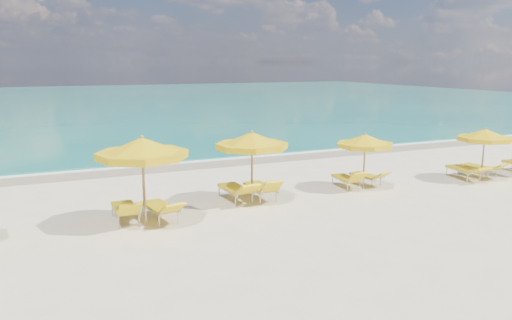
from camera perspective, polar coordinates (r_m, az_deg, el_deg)
name	(u,v)px	position (r m, az deg, el deg)	size (l,w,h in m)	color
ground_plane	(274,204)	(16.52, 2.11, -5.01)	(120.00, 120.00, 0.00)	beige
ocean	(99,101)	(62.82, -17.52, 6.42)	(120.00, 80.00, 0.30)	#136E5D
wet_sand_band	(205,163)	(23.21, -5.90, -0.34)	(120.00, 2.60, 0.01)	tan
foam_line	(199,160)	(23.96, -6.49, 0.01)	(120.00, 1.20, 0.03)	white
whitecap_near	(57,142)	(31.61, -21.84, 1.97)	(14.00, 0.36, 0.05)	white
whitecap_far	(235,119)	(41.34, -2.47, 4.74)	(18.00, 0.30, 0.05)	white
umbrella_2	(142,149)	(14.19, -12.89, 1.24)	(2.90, 2.90, 2.61)	#9D7C4E
umbrella_3	(252,141)	(16.22, -0.48, 2.17)	(3.00, 3.00, 2.42)	#9D7C4E
umbrella_4	(365,141)	(18.45, 12.36, 2.11)	(2.59, 2.59, 2.09)	#9D7C4E
umbrella_5	(485,135)	(21.41, 24.69, 2.57)	(2.40, 2.40, 2.09)	#9D7C4E
lounger_2_left	(126,214)	(15.12, -14.68, -5.98)	(0.67, 1.91, 0.87)	#A5A8AD
lounger_2_right	(160,212)	(15.03, -10.87, -5.91)	(0.96, 2.04, 0.82)	#A5A8AD
lounger_3_left	(236,194)	(16.78, -2.32, -3.88)	(0.80, 2.08, 0.86)	#A5A8AD
lounger_3_right	(261,192)	(17.01, 0.54, -3.67)	(0.68, 1.95, 0.91)	#A5A8AD
lounger_4_left	(346,182)	(18.79, 10.30, -2.52)	(0.72, 1.73, 0.81)	#A5A8AD
lounger_4_right	(366,179)	(19.53, 12.48, -2.14)	(0.83, 1.73, 0.66)	#A5A8AD
lounger_5_left	(464,173)	(21.54, 22.66, -1.42)	(0.90, 2.06, 0.72)	#A5A8AD
lounger_5_right	(480,171)	(22.36, 24.22, -1.14)	(0.80, 1.91, 0.72)	#A5A8AD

